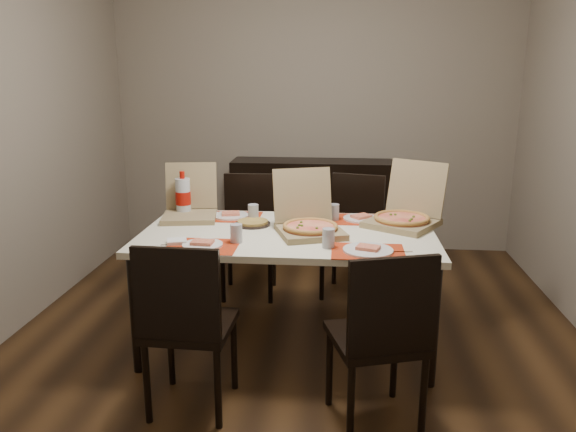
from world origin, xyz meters
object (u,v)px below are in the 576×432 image
Objects in this scene: dining_table at (288,242)px; pizza_box_center at (309,224)px; sideboard at (312,207)px; chair_near_right at (382,334)px; chair_far_left at (250,229)px; soda_bottle at (183,197)px; dip_bowl at (313,221)px; chair_near_left at (186,321)px; chair_far_right at (354,230)px.

pizza_box_center reaches higher than dining_table.
sideboard is 2.79m from chair_near_right.
sideboard reaches higher than dining_table.
soda_bottle is at bearing -124.01° from chair_far_left.
pizza_box_center reaches higher than dip_bowl.
chair_near_left is 1.82× the size of pizza_box_center.
sideboard is at bearing 99.79° from chair_near_right.
chair_near_left is at bearing -116.38° from chair_far_right.
chair_far_right is at bearing 3.87° from chair_far_left.
dining_table is 0.27m from dip_bowl.
pizza_box_center is (0.13, -0.02, 0.12)m from dining_table.
soda_bottle is at bearing -117.28° from sideboard.
soda_bottle reaches higher than chair_far_left.
chair_far_right is 1.82× the size of pizza_box_center.
chair_far_left is 7.33× the size of dip_bowl.
sideboard is at bearing 92.32° from pizza_box_center.
chair_far_right is (0.38, -0.96, 0.06)m from sideboard.
soda_bottle is at bearing 136.91° from chair_near_right.
chair_far_left is at bearing 55.99° from soda_bottle.
soda_bottle reaches higher than chair_near_right.
chair_far_left is 0.87m from dip_bowl.
dining_table is 1.94× the size of chair_near_right.
chair_far_right is at bearing 63.62° from chair_near_left.
pizza_box_center reaches higher than chair_near_left.
pizza_box_center is at bearing -21.75° from soda_bottle.
pizza_box_center is at bearing -9.45° from dining_table.
chair_near_right is 1.79m from chair_far_right.
chair_near_right reaches higher than sideboard.
chair_near_left and chair_far_left have the same top height.
chair_near_right is 1.00× the size of chair_far_right.
dip_bowl reaches higher than dining_table.
dining_table is 0.97m from chair_far_left.
chair_near_left is (-0.49, -2.70, 0.06)m from sideboard.
dip_bowl is (-0.29, -0.71, 0.25)m from chair_far_right.
dining_table is at bearing -66.18° from chair_far_left.
dining_table is 0.18m from pizza_box_center.
chair_near_right is 1.78m from soda_bottle.
chair_far_right is at bearing 26.81° from soda_bottle.
soda_bottle is at bearing 158.25° from pizza_box_center.
dip_bowl is at bearing -51.07° from chair_far_left.
chair_near_right is at bearing -58.65° from dining_table.
chair_near_left is at bearing 177.13° from chair_near_right.
dip_bowl is at bearing 87.14° from pizza_box_center.
chair_far_right reaches higher than sideboard.
dining_table is at bearing -91.59° from sideboard.
sideboard is 0.83× the size of dining_table.
chair_far_right is at bearing 93.08° from chair_near_right.
chair_near_left is (-0.43, -0.82, -0.17)m from dining_table.
soda_bottle is (-0.89, 0.11, 0.11)m from dip_bowl.
pizza_box_center reaches higher than chair_far_right.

